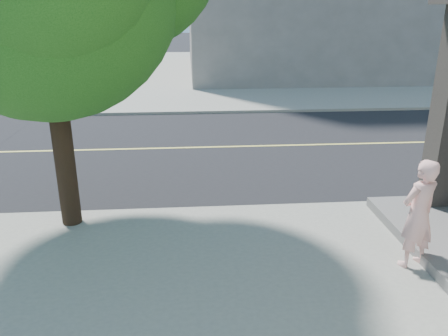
{
  "coord_description": "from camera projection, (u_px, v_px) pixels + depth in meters",
  "views": [
    {
      "loc": [
        4.8,
        -8.4,
        3.97
      ],
      "look_at": [
        5.39,
        -0.97,
        1.3
      ],
      "focal_mm": 36.0,
      "sensor_mm": 36.0,
      "label": 1
    }
  ],
  "objects": [
    {
      "name": "road_ew",
      "position": [
        25.0,
        152.0,
        13.09
      ],
      "size": [
        140.0,
        9.0,
        0.01
      ],
      "primitive_type": "cube",
      "color": "black",
      "rests_on": "ground"
    },
    {
      "name": "sidewalk_ne",
      "position": [
        318.0,
        69.0,
        30.02
      ],
      "size": [
        29.0,
        25.0,
        0.12
      ],
      "primitive_type": "cube",
      "color": "gray",
      "rests_on": "ground"
    },
    {
      "name": "man_on_phone",
      "position": [
        418.0,
        214.0,
        6.84
      ],
      "size": [
        0.75,
        0.62,
        1.76
      ],
      "primitive_type": "imported",
      "rotation": [
        0.0,
        0.0,
        3.5
      ],
      "color": "#FCB7AE",
      "rests_on": "sidewalk_se"
    }
  ]
}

